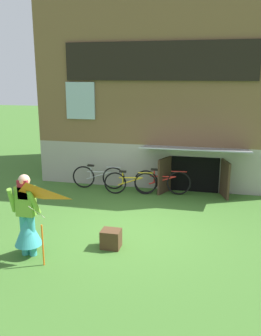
# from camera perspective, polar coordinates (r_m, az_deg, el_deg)

# --- Properties ---
(ground_plane) EXTENTS (60.00, 60.00, 0.00)m
(ground_plane) POSITION_cam_1_polar(r_m,az_deg,el_deg) (8.38, 0.73, -9.35)
(ground_plane) COLOR #3D6B28
(log_house) EXTENTS (7.53, 5.82, 5.58)m
(log_house) POSITION_cam_1_polar(r_m,az_deg,el_deg) (12.95, 5.94, 11.78)
(log_house) COLOR #9E998E
(log_house) RESTS_ON ground_plane
(person) EXTENTS (0.61, 0.52, 1.61)m
(person) POSITION_cam_1_polar(r_m,az_deg,el_deg) (7.21, -15.91, -8.16)
(person) COLOR teal
(person) RESTS_ON ground_plane
(kite) EXTENTS (0.83, 0.89, 1.53)m
(kite) POSITION_cam_1_polar(r_m,az_deg,el_deg) (6.41, -15.82, -5.45)
(kite) COLOR orange
(kite) RESTS_ON ground_plane
(bicycle_red) EXTENTS (1.64, 0.18, 0.75)m
(bicycle_red) POSITION_cam_1_polar(r_m,az_deg,el_deg) (10.56, 4.99, -2.18)
(bicycle_red) COLOR black
(bicycle_red) RESTS_ON ground_plane
(bicycle_yellow) EXTENTS (1.51, 0.31, 0.70)m
(bicycle_yellow) POSITION_cam_1_polar(r_m,az_deg,el_deg) (10.53, -0.04, -2.32)
(bicycle_yellow) COLOR black
(bicycle_yellow) RESTS_ON ground_plane
(bicycle_silver) EXTENTS (1.61, 0.19, 0.74)m
(bicycle_silver) POSITION_cam_1_polar(r_m,az_deg,el_deg) (11.08, -5.05, -1.42)
(bicycle_silver) COLOR black
(bicycle_silver) RESTS_ON ground_plane
(wooden_crate) EXTENTS (0.38, 0.33, 0.37)m
(wooden_crate) POSITION_cam_1_polar(r_m,az_deg,el_deg) (7.43, -3.08, -11.03)
(wooden_crate) COLOR #4C331E
(wooden_crate) RESTS_ON ground_plane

